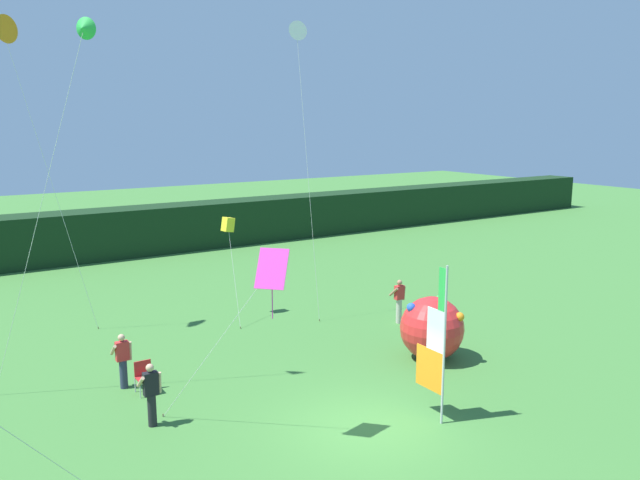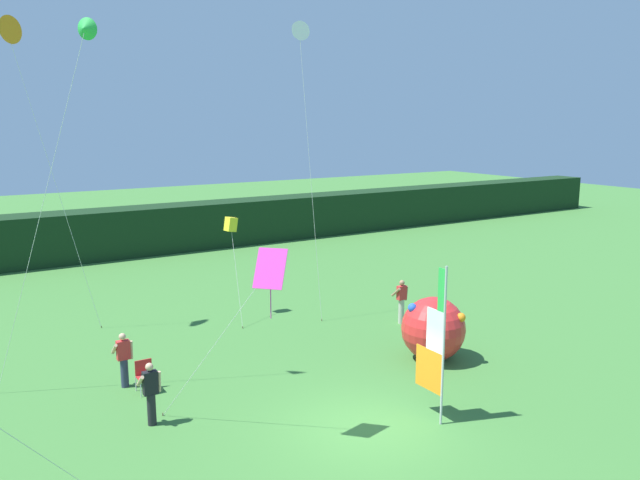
# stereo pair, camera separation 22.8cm
# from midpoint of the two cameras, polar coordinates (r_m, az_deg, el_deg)

# --- Properties ---
(ground_plane) EXTENTS (120.00, 120.00, 0.00)m
(ground_plane) POSITION_cam_midpoint_polar(r_m,az_deg,el_deg) (16.47, 3.59, -16.65)
(ground_plane) COLOR #3D7533
(distant_treeline) EXTENTS (80.00, 2.40, 2.70)m
(distant_treeline) POSITION_cam_midpoint_polar(r_m,az_deg,el_deg) (37.30, -18.81, 0.56)
(distant_treeline) COLOR black
(distant_treeline) RESTS_ON ground
(banner_flag) EXTENTS (0.06, 1.03, 4.12)m
(banner_flag) POSITION_cam_midpoint_polar(r_m,az_deg,el_deg) (16.36, 10.06, -9.45)
(banner_flag) COLOR #B7B7BC
(banner_flag) RESTS_ON ground
(person_near_banner) EXTENTS (0.55, 0.48, 1.62)m
(person_near_banner) POSITION_cam_midpoint_polar(r_m,az_deg,el_deg) (19.19, -17.78, -10.26)
(person_near_banner) COLOR #2D334C
(person_near_banner) RESTS_ON ground
(person_mid_field) EXTENTS (0.55, 0.48, 1.65)m
(person_mid_field) POSITION_cam_midpoint_polar(r_m,az_deg,el_deg) (16.76, -15.44, -13.21)
(person_mid_field) COLOR black
(person_mid_field) RESTS_ON ground
(person_far_left) EXTENTS (0.55, 0.48, 1.69)m
(person_far_left) POSITION_cam_midpoint_polar(r_m,az_deg,el_deg) (24.08, 6.91, -5.42)
(person_far_left) COLOR #B7B2A3
(person_far_left) RESTS_ON ground
(inflatable_balloon) EXTENTS (2.05, 2.05, 2.05)m
(inflatable_balloon) POSITION_cam_midpoint_polar(r_m,az_deg,el_deg) (20.66, 9.79, -7.88)
(inflatable_balloon) COLOR red
(inflatable_balloon) RESTS_ON ground
(folding_chair) EXTENTS (0.51, 0.51, 0.89)m
(folding_chair) POSITION_cam_midpoint_polar(r_m,az_deg,el_deg) (18.88, -15.96, -11.66)
(folding_chair) COLOR #BCBCC1
(folding_chair) RESTS_ON ground
(kite_green_delta_0) EXTENTS (3.05, 1.73, 10.20)m
(kite_green_delta_0) POSITION_cam_midpoint_polar(r_m,az_deg,el_deg) (18.05, -21.06, 17.09)
(kite_green_delta_0) COLOR brown
(kite_green_delta_0) RESTS_ON ground
(kite_magenta_diamond_1) EXTENTS (2.27, 3.13, 4.69)m
(kite_magenta_diamond_1) POSITION_cam_midpoint_polar(r_m,az_deg,el_deg) (14.47, -5.18, -3.14)
(kite_magenta_diamond_1) COLOR brown
(kite_magenta_diamond_1) RESTS_ON ground
(kite_white_delta_2) EXTENTS (0.76, 1.51, 11.18)m
(kite_white_delta_2) POSITION_cam_midpoint_polar(r_m,az_deg,el_deg) (24.36, -2.40, 18.20)
(kite_white_delta_2) COLOR brown
(kite_white_delta_2) RESTS_ON ground
(kite_orange_delta_3) EXTENTS (2.73, 1.10, 11.01)m
(kite_orange_delta_3) POSITION_cam_midpoint_polar(r_m,az_deg,el_deg) (24.22, -27.04, 16.56)
(kite_orange_delta_3) COLOR brown
(kite_orange_delta_3) RESTS_ON ground
(kite_yellow_box_4) EXTENTS (0.69, 2.02, 3.93)m
(kite_yellow_box_4) POSITION_cam_midpoint_polar(r_m,az_deg,el_deg) (24.59, -8.59, 1.35)
(kite_yellow_box_4) COLOR brown
(kite_yellow_box_4) RESTS_ON ground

